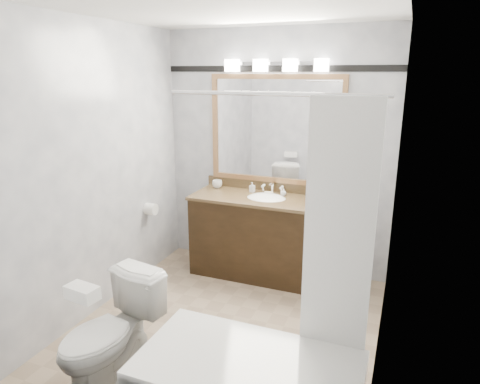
# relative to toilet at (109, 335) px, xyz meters

# --- Properties ---
(room) EXTENTS (2.42, 2.62, 2.52)m
(room) POSITION_rel_toilet_xyz_m (0.46, 0.92, 0.87)
(room) COLOR gray
(room) RESTS_ON ground
(vanity) EXTENTS (1.53, 0.58, 0.97)m
(vanity) POSITION_rel_toilet_xyz_m (0.46, 1.94, 0.07)
(vanity) COLOR black
(vanity) RESTS_ON ground
(mirror) EXTENTS (1.40, 0.04, 1.10)m
(mirror) POSITION_rel_toilet_xyz_m (0.46, 2.20, 1.12)
(mirror) COLOR #A8774C
(mirror) RESTS_ON room
(vanity_light_bar) EXTENTS (1.02, 0.14, 0.12)m
(vanity_light_bar) POSITION_rel_toilet_xyz_m (0.46, 2.15, 1.76)
(vanity_light_bar) COLOR silver
(vanity_light_bar) RESTS_ON room
(accent_stripe) EXTENTS (2.40, 0.01, 0.06)m
(accent_stripe) POSITION_rel_toilet_xyz_m (0.46, 2.21, 1.72)
(accent_stripe) COLOR black
(accent_stripe) RESTS_ON room
(bathtub) EXTENTS (1.30, 0.75, 1.96)m
(bathtub) POSITION_rel_toilet_xyz_m (1.01, 0.02, -0.10)
(bathtub) COLOR white
(bathtub) RESTS_ON ground
(tp_roll) EXTENTS (0.11, 0.12, 0.12)m
(tp_roll) POSITION_rel_toilet_xyz_m (-0.68, 1.58, 0.32)
(tp_roll) COLOR white
(tp_roll) RESTS_ON room
(toilet) EXTENTS (0.55, 0.80, 0.75)m
(toilet) POSITION_rel_toilet_xyz_m (0.00, 0.00, 0.00)
(toilet) COLOR white
(toilet) RESTS_ON ground
(tissue_box) EXTENTS (0.22, 0.14, 0.08)m
(tissue_box) POSITION_rel_toilet_xyz_m (-0.00, -0.20, 0.42)
(tissue_box) COLOR white
(tissue_box) RESTS_ON toilet
(coffee_maker) EXTENTS (0.19, 0.23, 0.36)m
(coffee_maker) POSITION_rel_toilet_xyz_m (0.98, 1.87, 0.66)
(coffee_maker) COLOR black
(coffee_maker) RESTS_ON vanity
(cup_left) EXTENTS (0.13, 0.13, 0.08)m
(cup_left) POSITION_rel_toilet_xyz_m (-0.16, 2.10, 0.52)
(cup_left) COLOR white
(cup_left) RESTS_ON vanity
(soap_bottle_a) EXTENTS (0.06, 0.06, 0.10)m
(soap_bottle_a) POSITION_rel_toilet_xyz_m (0.25, 2.09, 0.53)
(soap_bottle_a) COLOR white
(soap_bottle_a) RESTS_ON vanity
(soap_bottle_b) EXTENTS (0.07, 0.07, 0.07)m
(soap_bottle_b) POSITION_rel_toilet_xyz_m (0.60, 2.07, 0.51)
(soap_bottle_b) COLOR white
(soap_bottle_b) RESTS_ON vanity
(soap_bar) EXTENTS (0.10, 0.08, 0.03)m
(soap_bar) POSITION_rel_toilet_xyz_m (0.45, 2.05, 0.49)
(soap_bar) COLOR beige
(soap_bar) RESTS_ON vanity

